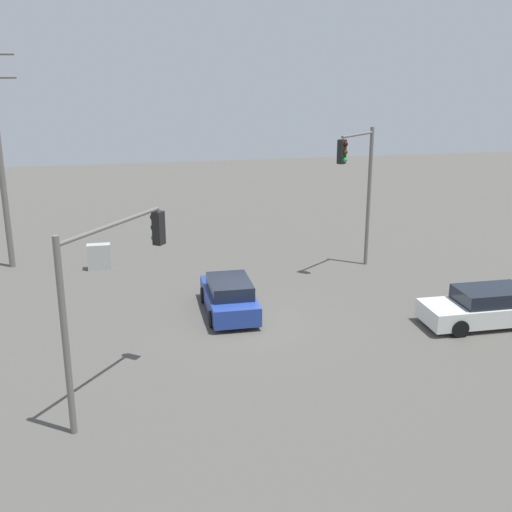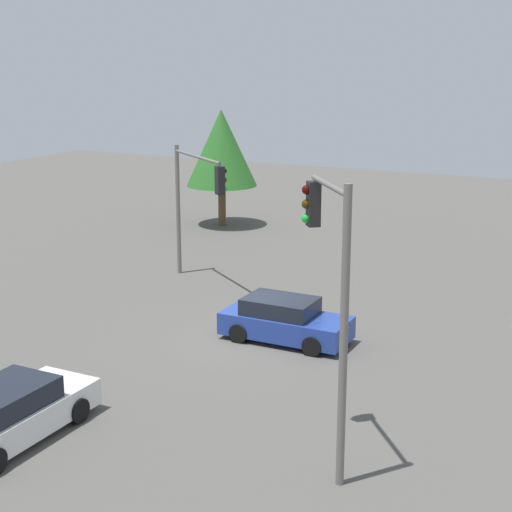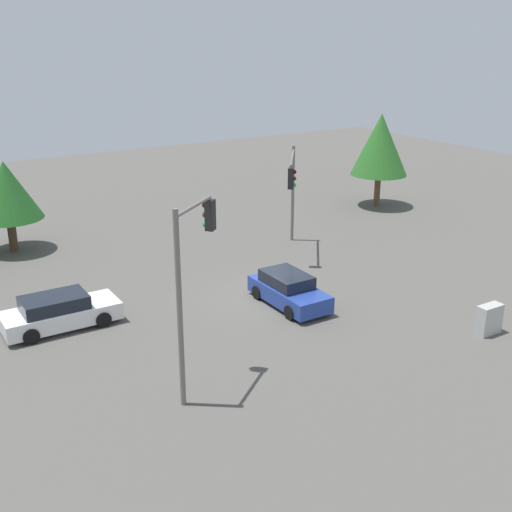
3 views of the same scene
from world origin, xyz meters
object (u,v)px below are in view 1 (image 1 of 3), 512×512
Objects in this scene: sedan_blue at (229,297)px; electrical_cabinet at (99,257)px; sedan_white at (486,307)px; traffic_signal_cross at (359,177)px; traffic_signal_main at (109,276)px.

electrical_cabinet is (-5.19, 6.68, -0.07)m from sedan_blue.
traffic_signal_cross reaches higher than sedan_white.
traffic_signal_cross is at bearing 19.17° from sedan_white.
sedan_blue is 8.05m from traffic_signal_main.
electrical_cabinet is at bearing 56.15° from sedan_white.
electrical_cabinet is at bearing -49.92° from traffic_signal_cross.
sedan_white is 14.33m from traffic_signal_main.
sedan_blue is 8.47m from electrical_cabinet.
sedan_white reaches higher than electrical_cabinet.
traffic_signal_main is at bearing -86.14° from electrical_cabinet.
sedan_blue is 9.81m from sedan_white.
sedan_white is 3.81× the size of electrical_cabinet.
electrical_cabinet is at bearing 40.69° from traffic_signal_main.
traffic_signal_cross is (11.13, 10.23, 0.60)m from traffic_signal_main.
sedan_blue reaches higher than electrical_cabinet.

